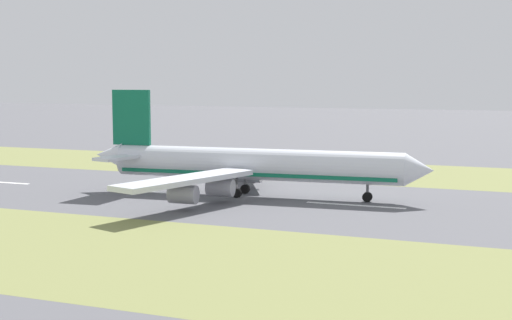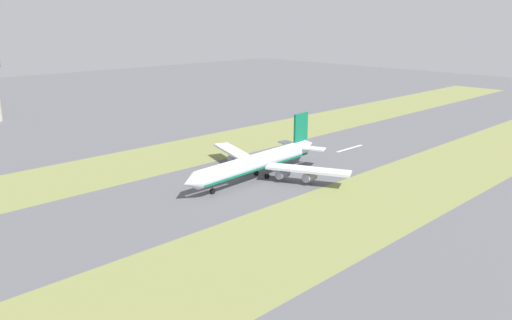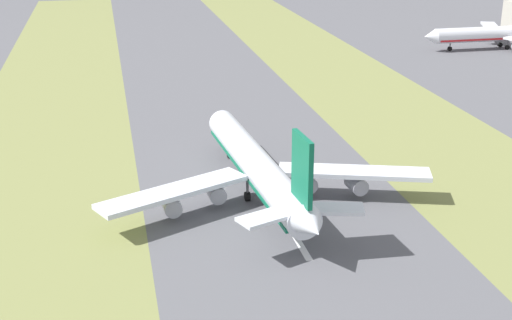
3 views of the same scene
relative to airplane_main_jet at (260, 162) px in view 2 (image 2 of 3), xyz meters
name	(u,v)px [view 2 (image 2 of 3)]	position (x,y,z in m)	size (l,w,h in m)	color
ground_plane	(256,176)	(2.54, -0.57, -6.02)	(800.00, 800.00, 0.00)	#56565B
grass_median_west	(359,208)	(-42.46, -0.57, -6.02)	(40.00, 600.00, 0.01)	olive
grass_median_east	(183,153)	(47.54, -0.57, -6.02)	(40.00, 600.00, 0.01)	olive
centreline_dash_near	(350,148)	(2.54, -58.10, -6.01)	(1.20, 18.00, 0.01)	silver
centreline_dash_mid	(288,166)	(2.54, -18.10, -6.01)	(1.20, 18.00, 0.01)	silver
centreline_dash_far	(207,190)	(2.54, 21.90, -6.01)	(1.20, 18.00, 0.01)	silver
airplane_main_jet	(260,162)	(0.00, 0.00, 0.00)	(63.96, 67.22, 20.20)	silver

